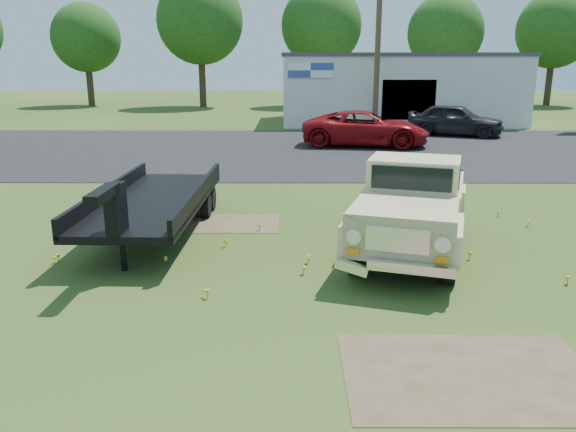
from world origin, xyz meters
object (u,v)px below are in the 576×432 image
object	(u,v)px
flatbed_trailer	(154,196)
red_pickup	(366,129)
vintage_pickup_truck	(412,205)
dark_sedan	(455,120)

from	to	relation	value
flatbed_trailer	red_pickup	bearing A→B (deg)	65.83
vintage_pickup_truck	dark_sedan	bearing A→B (deg)	89.19
vintage_pickup_truck	red_pickup	distance (m)	14.46
flatbed_trailer	vintage_pickup_truck	bearing A→B (deg)	-11.16
flatbed_trailer	red_pickup	distance (m)	14.68
vintage_pickup_truck	red_pickup	world-z (taller)	vintage_pickup_truck
vintage_pickup_truck	dark_sedan	world-z (taller)	vintage_pickup_truck
dark_sedan	red_pickup	bearing A→B (deg)	150.52
vintage_pickup_truck	red_pickup	xyz separation A→B (m)	(0.98, 14.43, -0.15)
vintage_pickup_truck	flatbed_trailer	distance (m)	5.41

